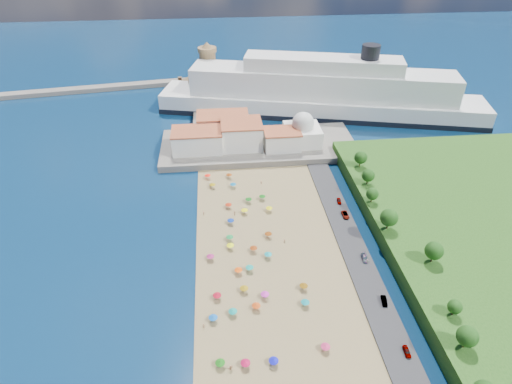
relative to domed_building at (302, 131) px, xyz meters
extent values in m
plane|color=#071938|center=(-30.00, -71.00, -8.97)|extent=(700.00, 700.00, 0.00)
cube|color=#59544C|center=(-20.00, 2.00, -7.47)|extent=(90.00, 36.00, 3.00)
cube|color=#59544C|center=(-42.00, 37.00, -7.77)|extent=(18.00, 70.00, 2.40)
cube|color=#59544C|center=(-140.00, 82.00, -7.67)|extent=(199.03, 34.77, 2.60)
cube|color=silver|center=(-48.00, -2.00, -1.47)|extent=(22.00, 14.00, 9.00)
cube|color=silver|center=(-28.00, 0.00, -0.47)|extent=(18.00, 16.00, 11.00)
cube|color=silver|center=(-10.00, -4.00, -1.97)|extent=(16.00, 12.00, 8.00)
cube|color=silver|center=(-36.00, 12.00, -0.97)|extent=(24.00, 14.00, 10.00)
cube|color=silver|center=(0.00, 0.00, -1.97)|extent=(16.00, 16.00, 8.00)
sphere|color=silver|center=(0.00, 0.00, 4.03)|extent=(10.00, 10.00, 10.00)
cylinder|color=silver|center=(0.00, 0.00, 7.83)|extent=(1.20, 1.20, 1.60)
cylinder|color=#A47C52|center=(-42.00, 67.00, -4.97)|extent=(40.00, 40.00, 8.00)
cylinder|color=#A47C52|center=(-42.00, 67.00, 1.53)|extent=(24.00, 24.00, 5.00)
cylinder|color=#A47C52|center=(-42.00, 67.00, 11.03)|extent=(9.00, 9.00, 14.00)
cylinder|color=#A47C52|center=(-42.00, 67.00, 19.23)|extent=(10.40, 10.40, 2.40)
cone|color=#A47C52|center=(-42.00, 67.00, 21.93)|extent=(6.00, 6.00, 3.00)
cube|color=black|center=(16.95, 38.53, -7.58)|extent=(173.90, 65.24, 2.78)
cube|color=silver|center=(16.95, 38.53, -3.82)|extent=(172.84, 64.61, 10.30)
cube|color=silver|center=(16.95, 38.53, 8.20)|extent=(138.38, 52.14, 13.74)
cube|color=silver|center=(16.95, 38.53, 18.50)|extent=(81.66, 34.31, 6.87)
cylinder|color=black|center=(39.21, 33.18, 25.37)|extent=(9.16, 9.16, 6.87)
cylinder|color=gray|center=(-23.43, -62.74, -7.72)|extent=(0.07, 0.07, 2.00)
cone|color=#78350A|center=(-23.43, -62.74, -6.82)|extent=(2.50, 2.50, 0.60)
cylinder|color=gray|center=(-16.72, -93.79, -7.72)|extent=(0.07, 0.07, 2.00)
cone|color=#0E8087|center=(-16.72, -93.79, -6.82)|extent=(2.50, 2.50, 0.60)
cylinder|color=gray|center=(-42.84, -96.62, -7.72)|extent=(0.07, 0.07, 2.00)
cone|color=#0D56B4|center=(-42.84, -96.62, -6.82)|extent=(2.50, 2.50, 0.60)
cylinder|color=gray|center=(-36.69, -63.09, -7.72)|extent=(0.07, 0.07, 2.00)
cone|color=#167F38|center=(-36.69, -63.09, -6.82)|extent=(2.50, 2.50, 0.60)
cylinder|color=gray|center=(-28.14, -111.45, -7.72)|extent=(0.07, 0.07, 2.00)
cone|color=#0E11B9|center=(-28.14, -111.45, -6.82)|extent=(2.50, 2.50, 0.60)
cylinder|color=gray|center=(-21.32, -48.04, -7.72)|extent=(0.07, 0.07, 2.00)
cone|color=#FFF00D|center=(-21.32, -48.04, -6.82)|extent=(2.50, 2.50, 0.60)
cylinder|color=gray|center=(-15.96, -87.54, -7.72)|extent=(0.07, 0.07, 2.00)
cone|color=#784E0A|center=(-15.96, -87.54, -6.82)|extent=(2.50, 2.50, 0.60)
cylinder|color=gray|center=(-30.51, -48.41, -7.72)|extent=(0.07, 0.07, 2.00)
cone|color=#FFF20D|center=(-30.51, -48.41, -6.82)|extent=(2.50, 2.50, 0.60)
cylinder|color=gray|center=(-33.71, -30.51, -7.72)|extent=(0.07, 0.07, 2.00)
cone|color=#10689A|center=(-33.71, -30.51, -6.82)|extent=(2.50, 2.50, 0.60)
cylinder|color=gray|center=(-43.28, -72.09, -7.72)|extent=(0.07, 0.07, 2.00)
cone|color=#9E215F|center=(-43.28, -72.09, -6.82)|extent=(2.50, 2.50, 0.60)
cylinder|color=gray|center=(-41.35, -110.68, -7.72)|extent=(0.07, 0.07, 2.00)
cone|color=#166511|center=(-41.35, -110.68, -6.82)|extent=(2.50, 2.50, 0.60)
cylinder|color=gray|center=(-35.13, -111.36, -7.72)|extent=(0.07, 0.07, 2.00)
cone|color=#A70D3A|center=(-35.13, -111.36, -6.82)|extent=(2.50, 2.50, 0.60)
cylinder|color=gray|center=(-14.39, -108.72, -7.72)|extent=(0.07, 0.07, 2.00)
cone|color=#C42A5C|center=(-14.39, -108.72, -6.82)|extent=(2.50, 2.50, 0.60)
cylinder|color=gray|center=(-24.77, -72.97, -7.72)|extent=(0.07, 0.07, 2.00)
cone|color=#0F888F|center=(-24.77, -72.97, -6.82)|extent=(2.50, 2.50, 0.60)
cylinder|color=gray|center=(-28.41, -41.56, -7.72)|extent=(0.07, 0.07, 2.00)
cone|color=#116315|center=(-28.41, -41.56, -6.82)|extent=(2.50, 2.50, 0.60)
cylinder|color=gray|center=(-27.75, -89.66, -7.72)|extent=(0.07, 0.07, 2.00)
cone|color=#C229A5|center=(-27.75, -89.66, -6.82)|extent=(2.50, 2.50, 0.60)
cylinder|color=gray|center=(-30.70, -93.67, -7.72)|extent=(0.07, 0.07, 2.00)
cone|color=#C84310|center=(-30.70, -93.67, -6.82)|extent=(2.50, 2.50, 0.60)
cylinder|color=gray|center=(-34.75, -79.06, -7.72)|extent=(0.07, 0.07, 2.00)
cone|color=#F4500A|center=(-34.75, -79.06, -6.82)|extent=(2.50, 2.50, 0.60)
cylinder|color=gray|center=(-33.61, -86.79, -7.72)|extent=(0.07, 0.07, 2.00)
cone|color=#99760D|center=(-33.61, -86.79, -6.82)|extent=(2.50, 2.50, 0.60)
cylinder|color=gray|center=(-35.88, -54.06, -7.72)|extent=(0.07, 0.07, 2.00)
cone|color=navy|center=(-35.88, -54.06, -6.82)|extent=(2.50, 2.50, 0.60)
cylinder|color=gray|center=(-36.69, -67.41, -7.72)|extent=(0.07, 0.07, 2.00)
cone|color=#F2FF0D|center=(-36.69, -67.41, -6.82)|extent=(2.50, 2.50, 0.60)
cylinder|color=gray|center=(-35.04, -23.19, -7.72)|extent=(0.07, 0.07, 2.00)
cone|color=#8A3A0C|center=(-35.04, -23.19, -6.82)|extent=(2.50, 2.50, 0.60)
cylinder|color=gray|center=(-43.90, -22.72, -7.72)|extent=(0.07, 0.07, 2.00)
cone|color=#FF1B0B|center=(-43.90, -22.72, -6.82)|extent=(2.50, 2.50, 0.60)
cylinder|color=gray|center=(-31.22, -78.30, -7.72)|extent=(0.07, 0.07, 2.00)
cone|color=#0F9081|center=(-31.22, -78.30, -6.82)|extent=(2.50, 2.50, 0.60)
cylinder|color=gray|center=(-37.36, -95.01, -7.72)|extent=(0.07, 0.07, 2.00)
cone|color=#0E8479|center=(-37.36, -95.01, -6.82)|extent=(2.50, 2.50, 0.60)
cylinder|color=gray|center=(-29.14, -69.49, -7.72)|extent=(0.07, 0.07, 2.00)
cone|color=#8D350C|center=(-29.14, -69.49, -6.82)|extent=(2.50, 2.50, 0.60)
cylinder|color=gray|center=(-42.01, -30.03, -7.72)|extent=(0.07, 0.07, 2.00)
cone|color=#997F0D|center=(-42.01, -30.03, -6.82)|extent=(2.50, 2.50, 0.60)
cylinder|color=gray|center=(-41.55, -88.75, -7.72)|extent=(0.07, 0.07, 2.00)
cone|color=#A20D21|center=(-41.55, -88.75, -6.82)|extent=(2.50, 2.50, 0.60)
cylinder|color=gray|center=(-22.99, -40.18, -7.72)|extent=(0.07, 0.07, 2.00)
cone|color=#116313|center=(-22.99, -40.18, -6.82)|extent=(2.50, 2.50, 0.60)
cylinder|color=gray|center=(-36.23, -44.37, -7.72)|extent=(0.07, 0.07, 2.00)
cone|color=#AD260D|center=(-36.23, -44.37, -6.82)|extent=(2.50, 2.50, 0.60)
imported|color=tan|center=(-45.45, -98.58, -7.86)|extent=(0.69, 0.51, 1.73)
imported|color=tan|center=(-18.42, -66.35, -7.81)|extent=(0.80, 0.73, 1.84)
imported|color=tan|center=(-22.14, -29.39, -7.81)|extent=(1.20, 0.72, 1.83)
imported|color=tan|center=(-34.27, -49.08, -7.82)|extent=(1.06, 0.95, 1.81)
imported|color=tan|center=(-42.91, -30.58, -7.79)|extent=(0.51, 1.12, 1.88)
imported|color=tan|center=(-38.84, -111.89, -7.81)|extent=(1.77, 1.05, 1.82)
imported|color=tan|center=(-45.57, -47.93, -7.85)|extent=(1.29, 1.21, 1.75)
imported|color=tan|center=(-30.66, -92.13, -7.95)|extent=(0.78, 0.90, 1.56)
imported|color=gray|center=(6.00, -45.44, -7.66)|extent=(1.96, 3.77, 1.23)
imported|color=gray|center=(6.00, -54.21, -7.61)|extent=(2.22, 4.79, 1.33)
imported|color=gray|center=(6.00, -95.09, -7.63)|extent=(1.97, 4.10, 1.30)
imported|color=gray|center=(6.00, -111.82, -7.66)|extent=(1.71, 3.71, 1.23)
imported|color=gray|center=(6.00, -77.15, -7.65)|extent=(2.02, 4.43, 1.26)
cylinder|color=#382314|center=(17.86, -115.04, -1.53)|extent=(0.50, 0.50, 2.89)
sphere|color=#14380F|center=(17.86, -115.04, 1.07)|extent=(5.20, 5.20, 5.20)
cylinder|color=#382314|center=(19.95, -105.29, -1.92)|extent=(0.50, 0.50, 2.11)
sphere|color=#14380F|center=(19.95, -105.29, -0.02)|extent=(3.79, 3.79, 3.79)
cylinder|color=#382314|center=(23.19, -85.45, -1.44)|extent=(0.50, 0.50, 3.08)
sphere|color=#14380F|center=(23.19, -85.45, 1.34)|extent=(5.54, 5.54, 5.54)
cylinder|color=#382314|center=(15.40, -68.89, -1.33)|extent=(0.50, 0.50, 3.29)
sphere|color=#14380F|center=(15.40, -68.89, 1.63)|extent=(5.92, 5.92, 5.92)
cylinder|color=#382314|center=(15.08, -53.51, -1.74)|extent=(0.50, 0.50, 2.47)
sphere|color=#14380F|center=(15.08, -53.51, 0.48)|extent=(4.45, 4.45, 4.45)
cylinder|color=#382314|center=(17.32, -41.77, -1.61)|extent=(0.50, 0.50, 2.73)
sphere|color=#14380F|center=(17.32, -41.77, 0.85)|extent=(4.92, 4.92, 4.92)
cylinder|color=#382314|center=(18.50, -28.48, -1.52)|extent=(0.50, 0.50, 2.92)
sphere|color=#14380F|center=(18.50, -28.48, 1.11)|extent=(5.25, 5.25, 5.25)
camera|label=1|loc=(-38.85, -174.69, 86.79)|focal=30.00mm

